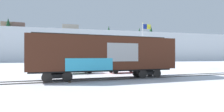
# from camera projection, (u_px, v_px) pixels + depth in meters

# --- Properties ---
(ground_plane) EXTENTS (260.00, 260.00, 0.00)m
(ground_plane) POSITION_uv_depth(u_px,v_px,m) (104.00, 79.00, 17.67)
(ground_plane) COLOR silver
(track) EXTENTS (59.94, 6.08, 0.08)m
(track) POSITION_uv_depth(u_px,v_px,m) (117.00, 78.00, 18.09)
(track) COLOR #4C4742
(track) RESTS_ON ground_plane
(freight_car) EXTENTS (14.51, 4.16, 4.39)m
(freight_car) POSITION_uv_depth(u_px,v_px,m) (106.00, 54.00, 17.70)
(freight_car) COLOR #472316
(freight_car) RESTS_ON ground_plane
(flagpole) EXTENTS (1.69, 0.22, 8.44)m
(flagpole) POSITION_uv_depth(u_px,v_px,m) (145.00, 39.00, 32.45)
(flagpole) COLOR silver
(flagpole) RESTS_ON ground_plane
(hillside) EXTENTS (154.92, 31.50, 17.39)m
(hillside) POSITION_uv_depth(u_px,v_px,m) (73.00, 47.00, 86.72)
(hillside) COLOR silver
(hillside) RESTS_ON ground_plane
(parked_car_green) EXTENTS (4.96, 2.74, 1.67)m
(parked_car_green) POSITION_uv_depth(u_px,v_px,m) (76.00, 67.00, 23.36)
(parked_car_green) COLOR #1E5933
(parked_car_green) RESTS_ON ground_plane
(parked_car_red) EXTENTS (4.66, 2.37, 1.69)m
(parked_car_red) POSITION_uv_depth(u_px,v_px,m) (123.00, 67.00, 24.35)
(parked_car_red) COLOR #B21E1E
(parked_car_red) RESTS_ON ground_plane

